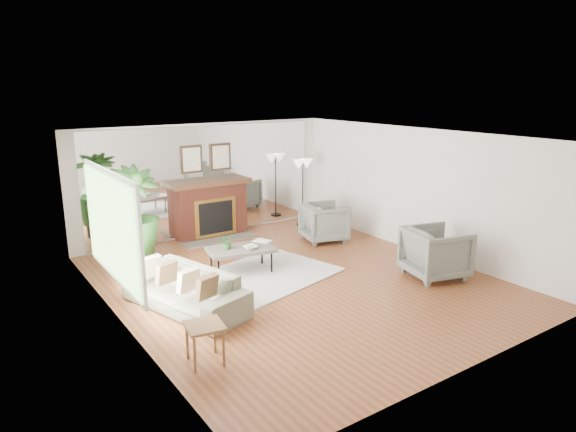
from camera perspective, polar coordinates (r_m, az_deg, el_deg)
ground at (r=9.02m, az=0.91°, el=-7.18°), size 7.00×7.00×0.00m
wall_left at (r=7.38m, az=-18.37°, el=-2.63°), size 0.02×7.00×2.50m
wall_right at (r=10.61m, az=14.24°, el=2.73°), size 0.02×7.00×2.50m
wall_back at (r=11.59m, az=-9.12°, el=3.96°), size 6.00×0.02×2.50m
mirror_panel at (r=11.58m, az=-9.07°, el=3.95°), size 5.40×0.04×2.40m
window_panel at (r=7.73m, az=-19.06°, el=-1.15°), size 0.04×2.40×1.50m
fireplace at (r=11.51m, az=-8.50°, el=0.91°), size 1.85×0.83×2.05m
area_rug at (r=9.19m, az=-2.90°, el=-6.67°), size 2.93×2.40×0.03m
coffee_table at (r=9.27m, az=-5.24°, el=-3.79°), size 1.29×0.90×0.47m
sofa at (r=7.99m, az=-11.44°, el=-8.02°), size 1.39×2.26×0.62m
armchair_back at (r=11.17m, az=4.06°, el=-0.70°), size 1.11×1.09×0.82m
armchair_front at (r=9.42m, az=16.10°, el=-3.93°), size 1.20×1.18×0.89m
side_table at (r=6.45m, az=-9.26°, el=-12.47°), size 0.51×0.51×0.51m
potted_ficus at (r=9.69m, az=-16.70°, el=0.08°), size 1.01×1.01×1.91m
floor_lamp at (r=12.16m, az=1.66°, el=5.21°), size 0.52×0.29×1.61m
tabletop_plant at (r=9.20m, az=-6.78°, el=-2.79°), size 0.26×0.23×0.29m
fruit_bowl at (r=9.18m, az=-4.21°, el=-3.50°), size 0.25×0.25×0.06m
book at (r=9.49m, az=-3.21°, el=-2.98°), size 0.34×0.38×0.02m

